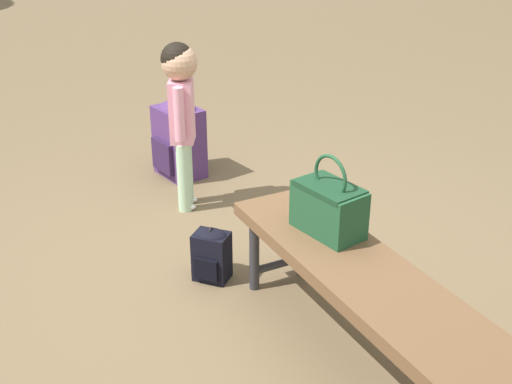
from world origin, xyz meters
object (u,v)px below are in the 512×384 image
(park_bench, at_px, (365,283))
(backpack_large, at_px, (179,137))
(handbag, at_px, (329,206))
(backpack_small, at_px, (212,253))
(child_standing, at_px, (181,101))

(park_bench, xyz_separation_m, backpack_large, (2.20, 0.06, -0.12))
(handbag, bearing_deg, park_bench, 175.94)
(park_bench, distance_m, backpack_small, 0.96)
(handbag, distance_m, backpack_large, 1.87)
(child_standing, xyz_separation_m, backpack_small, (-0.84, 0.15, -0.55))
(park_bench, distance_m, backpack_large, 2.20)
(park_bench, distance_m, child_standing, 1.74)
(child_standing, distance_m, backpack_large, 0.65)
(child_standing, distance_m, backpack_small, 1.02)
(handbag, xyz_separation_m, backpack_small, (0.52, 0.36, -0.43))
(park_bench, relative_size, backpack_large, 2.91)
(child_standing, bearing_deg, park_bench, -173.61)
(park_bench, bearing_deg, backpack_small, 21.35)
(backpack_large, bearing_deg, park_bench, -178.32)
(backpack_large, relative_size, backpack_small, 1.87)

